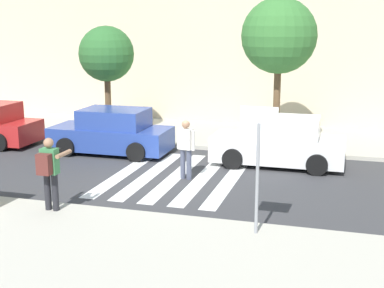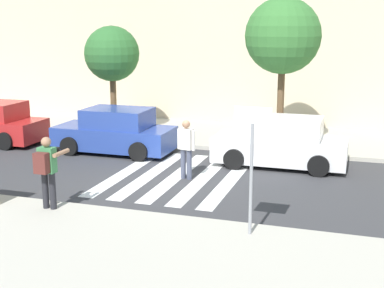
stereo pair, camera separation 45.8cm
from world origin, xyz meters
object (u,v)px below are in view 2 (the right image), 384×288
parked_car_blue (115,132)px  parked_car_white (281,143)px  photographer_with_backpack (47,167)px  street_tree_center (283,37)px  street_tree_west (112,54)px  pedestrian_crossing (186,146)px  stop_sign (252,142)px

parked_car_blue → parked_car_white: 5.72m
photographer_with_backpack → street_tree_center: bearing=62.6°
parked_car_blue → street_tree_west: 3.72m
parked_car_blue → parked_car_white: bearing=0.0°
pedestrian_crossing → street_tree_west: 6.97m
pedestrian_crossing → parked_car_white: (2.38, 2.27, -0.25)m
photographer_with_backpack → street_tree_west: street_tree_west is taller
pedestrian_crossing → parked_car_white: size_ratio=0.42×
street_tree_center → parked_car_white: bearing=-79.4°
stop_sign → pedestrian_crossing: bearing=125.1°
parked_car_blue → street_tree_center: 6.56m
parked_car_blue → street_tree_center: street_tree_center is taller
stop_sign → street_tree_west: (-7.26, 8.54, 1.13)m
photographer_with_backpack → street_tree_west: size_ratio=0.41×
stop_sign → pedestrian_crossing: 4.78m
photographer_with_backpack → street_tree_center: (4.16, 8.01, 2.79)m
photographer_with_backpack → pedestrian_crossing: photographer_with_backpack is taller
photographer_with_backpack → parked_car_white: bearing=53.2°
pedestrian_crossing → street_tree_west: bearing=134.1°
stop_sign → parked_car_white: (-0.29, 6.08, -1.36)m
stop_sign → parked_car_blue: (-6.01, 6.08, -1.36)m
pedestrian_crossing → parked_car_white: pedestrian_crossing is taller
pedestrian_crossing → stop_sign: bearing=-54.9°
photographer_with_backpack → parked_car_white: photographer_with_backpack is taller
stop_sign → street_tree_west: size_ratio=0.64×
parked_car_white → street_tree_west: bearing=160.5°
parked_car_white → street_tree_center: bearing=100.6°
street_tree_west → street_tree_center: 6.67m
pedestrian_crossing → street_tree_west: size_ratio=0.41×
stop_sign → photographer_with_backpack: stop_sign is taller
parked_car_blue → pedestrian_crossing: bearing=-34.2°
pedestrian_crossing → street_tree_center: street_tree_center is taller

